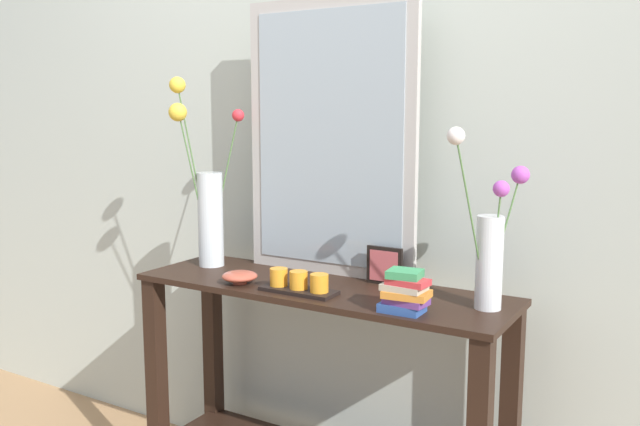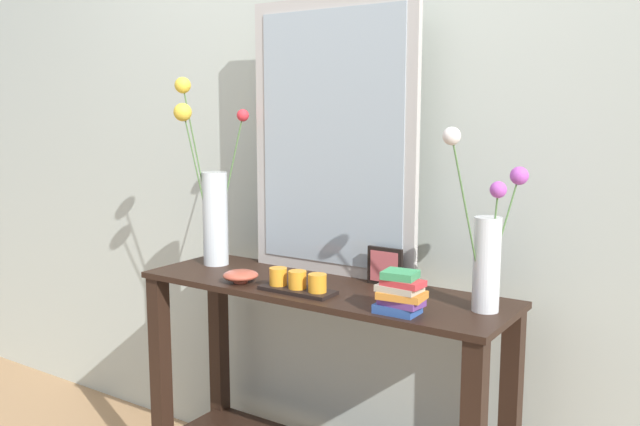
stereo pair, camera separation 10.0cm
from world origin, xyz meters
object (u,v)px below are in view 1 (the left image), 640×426
object	(u,v)px
picture_frame_small	(384,266)
decorative_bowl	(240,276)
console_table	(320,384)
book_stack	(405,293)
tall_vase_left	(207,201)
vase_right	(490,245)
candle_tray	(299,284)
mirror_leaning	(330,139)

from	to	relation	value
picture_frame_small	decorative_bowl	xyz separation A→B (m)	(-0.41, -0.23, -0.04)
console_table	picture_frame_small	distance (m)	0.44
book_stack	tall_vase_left	bearing A→B (deg)	168.98
vase_right	picture_frame_small	world-z (taller)	vase_right
decorative_bowl	picture_frame_small	bearing A→B (deg)	29.59
picture_frame_small	tall_vase_left	bearing A→B (deg)	-172.82
book_stack	candle_tray	bearing A→B (deg)	176.09
decorative_bowl	book_stack	bearing A→B (deg)	-1.66
vase_right	decorative_bowl	size ratio (longest dim) A/B	4.44
candle_tray	picture_frame_small	size ratio (longest dim) A/B	1.98
tall_vase_left	picture_frame_small	size ratio (longest dim) A/B	5.45
decorative_bowl	console_table	bearing A→B (deg)	25.53
mirror_leaning	tall_vase_left	size ratio (longest dim) A/B	1.37
console_table	decorative_bowl	size ratio (longest dim) A/B	10.74
tall_vase_left	vase_right	world-z (taller)	tall_vase_left
console_table	book_stack	bearing A→B (deg)	-20.20
console_table	book_stack	size ratio (longest dim) A/B	8.84
mirror_leaning	picture_frame_small	xyz separation A→B (m)	(0.23, -0.04, -0.40)
console_table	picture_frame_small	xyz separation A→B (m)	(0.17, 0.12, 0.39)
candle_tray	decorative_bowl	size ratio (longest dim) A/B	2.12
picture_frame_small	decorative_bowl	world-z (taller)	picture_frame_small
candle_tray	decorative_bowl	bearing A→B (deg)	-177.92
tall_vase_left	vase_right	size ratio (longest dim) A/B	1.31
console_table	book_stack	xyz separation A→B (m)	(0.35, -0.13, 0.39)
vase_right	candle_tray	size ratio (longest dim) A/B	2.10
decorative_bowl	tall_vase_left	bearing A→B (deg)	150.11
tall_vase_left	picture_frame_small	bearing A→B (deg)	7.18
vase_right	decorative_bowl	world-z (taller)	vase_right
vase_right	picture_frame_small	xyz separation A→B (m)	(-0.37, 0.09, -0.12)
book_stack	vase_right	bearing A→B (deg)	39.80
console_table	candle_tray	xyz separation A→B (m)	(-0.01, -0.10, 0.36)
console_table	vase_right	bearing A→B (deg)	2.71
picture_frame_small	book_stack	world-z (taller)	picture_frame_small
tall_vase_left	candle_tray	distance (m)	0.54
mirror_leaning	decorative_bowl	xyz separation A→B (m)	(-0.18, -0.27, -0.44)
decorative_bowl	vase_right	bearing A→B (deg)	10.12
vase_right	picture_frame_small	distance (m)	0.40
tall_vase_left	decorative_bowl	xyz separation A→B (m)	(0.26, -0.15, -0.21)
candle_tray	picture_frame_small	xyz separation A→B (m)	(0.18, 0.22, 0.03)
mirror_leaning	candle_tray	size ratio (longest dim) A/B	3.78
vase_right	decorative_bowl	distance (m)	0.80
vase_right	candle_tray	xyz separation A→B (m)	(-0.55, -0.13, -0.16)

